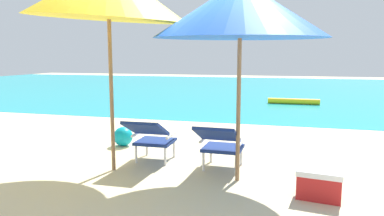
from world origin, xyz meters
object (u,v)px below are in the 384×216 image
(lounge_chair_right, at_px, (220,142))
(beach_ball, at_px, (123,136))
(lounge_chair_left, at_px, (151,136))
(cooler_box, at_px, (319,184))
(swim_buoy, at_px, (293,101))
(beach_umbrella_right, at_px, (240,9))

(lounge_chair_right, distance_m, beach_ball, 2.09)
(lounge_chair_left, bearing_deg, lounge_chair_right, -5.92)
(lounge_chair_left, height_order, lounge_chair_right, same)
(beach_ball, height_order, cooler_box, beach_ball)
(swim_buoy, xyz_separation_m, beach_ball, (-2.87, -6.33, 0.07))
(swim_buoy, bearing_deg, beach_ball, -114.39)
(lounge_chair_left, distance_m, cooler_box, 2.34)
(lounge_chair_right, bearing_deg, lounge_chair_left, 174.08)
(beach_ball, bearing_deg, lounge_chair_left, -44.19)
(lounge_chair_left, height_order, cooler_box, lounge_chair_left)
(beach_umbrella_right, bearing_deg, swim_buoy, 84.37)
(beach_umbrella_right, height_order, beach_ball, beach_umbrella_right)
(swim_buoy, bearing_deg, cooler_box, -88.59)
(lounge_chair_right, height_order, beach_ball, lounge_chair_right)
(lounge_chair_right, bearing_deg, beach_ball, 153.59)
(beach_ball, bearing_deg, swim_buoy, 65.61)
(swim_buoy, height_order, lounge_chair_right, lounge_chair_right)
(lounge_chair_left, xyz_separation_m, beach_umbrella_right, (1.29, -0.38, 1.66))
(swim_buoy, bearing_deg, lounge_chair_left, -105.84)
(cooler_box, bearing_deg, lounge_chair_left, 162.45)
(lounge_chair_left, bearing_deg, cooler_box, -17.55)
(swim_buoy, distance_m, beach_umbrella_right, 7.81)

